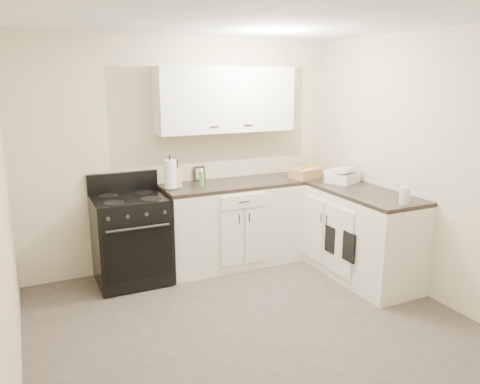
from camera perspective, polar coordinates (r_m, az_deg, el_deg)
name	(u,v)px	position (r m, az deg, el deg)	size (l,w,h in m)	color
floor	(259,333)	(4.07, 2.37, -16.76)	(3.60, 3.60, 0.00)	#473F38
ceiling	(263,15)	(3.54, 2.79, 20.77)	(3.60, 3.60, 0.00)	white
wall_back	(186,154)	(5.24, -6.63, 4.65)	(3.60, 3.60, 0.00)	beige
wall_right	(432,168)	(4.70, 22.40, 2.69)	(3.60, 3.60, 0.00)	beige
wall_left	(0,215)	(3.22, -27.20, -2.48)	(3.60, 3.60, 0.00)	beige
wall_front	(454,271)	(2.25, 24.63, -8.78)	(3.60, 3.60, 0.00)	beige
base_cabinets_back	(232,225)	(5.30, -0.99, -4.06)	(1.55, 0.60, 0.90)	white
base_cabinets_right	(345,229)	(5.30, 12.66, -4.39)	(0.60, 1.90, 0.90)	white
countertop_back	(232,185)	(5.18, -1.01, 0.91)	(1.55, 0.60, 0.04)	black
countertop_right	(347,187)	(5.18, 12.93, 0.56)	(0.60, 1.90, 0.04)	black
upper_cabinets	(226,100)	(5.19, -1.74, 11.20)	(1.55, 0.30, 0.70)	white
stove	(132,239)	(4.94, -13.07, -5.62)	(0.73, 0.63, 0.89)	black
knife_block	(175,178)	(4.98, -7.90, 1.72)	(0.09, 0.09, 0.21)	#D2B681
paper_towel	(170,174)	(4.92, -8.50, 2.14)	(0.13, 0.13, 0.31)	white
soap_bottle	(202,179)	(4.99, -4.70, 1.58)	(0.05, 0.05, 0.16)	green
picture_frame	(200,173)	(5.29, -4.95, 2.26)	(0.13, 0.02, 0.16)	black
wicker_basket	(306,173)	(5.48, 8.04, 2.30)	(0.33, 0.22, 0.11)	tan
countertop_grill	(342,178)	(5.31, 12.37, 1.73)	(0.30, 0.28, 0.11)	white
glass_jar	(405,196)	(4.53, 19.43, -0.44)	(0.10, 0.10, 0.16)	silver
oven_mitt_near	(349,247)	(4.75, 13.12, -6.54)	(0.02, 0.17, 0.30)	black
oven_mitt_far	(330,239)	(4.99, 10.93, -5.69)	(0.02, 0.16, 0.28)	black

